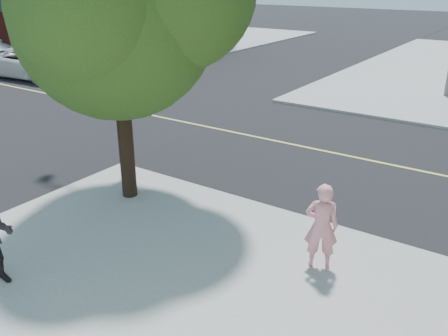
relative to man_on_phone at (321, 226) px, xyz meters
The scene contains 7 objects.
ground 6.19m from the man_on_phone, 163.84° to the left, with size 140.00×140.00×0.00m, color black.
road_ew 8.60m from the man_on_phone, 133.45° to the left, with size 140.00×9.00×0.01m, color black.
road_ns 11.54m from the man_on_phone, behind, with size 9.00×140.00×0.01m, color black.
sidewalk_nw 37.05m from the man_on_phone, 141.22° to the left, with size 26.00×25.00×0.12m, color #A6A6A6.
man_on_phone is the anchor object (origin of this frame).
signal_pole 9.00m from the man_on_phone, behind, with size 3.94×0.45×4.45m.
car_a 21.63m from the man_on_phone, 157.72° to the left, with size 2.66×5.76×1.60m, color silver.
Camera 1 is at (8.69, -9.00, 5.21)m, focal length 38.40 mm.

